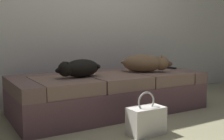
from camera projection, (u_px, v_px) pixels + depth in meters
The scene contains 6 objects.
ground_plane at pixel (167, 137), 2.33m from camera, with size 10.00×10.00×0.00m, color tan.
couch at pixel (110, 93), 3.13m from camera, with size 2.15×0.93×0.43m.
dog_dark at pixel (79, 68), 2.83m from camera, with size 0.54×0.29×0.19m.
dog_tan at pixel (146, 63), 3.25m from camera, with size 0.56×0.49×0.21m.
tv_remote at pixel (171, 68), 3.63m from camera, with size 0.04×0.15×0.02m, color black.
handbag at pixel (146, 120), 2.38m from camera, with size 0.32×0.18×0.38m.
Camera 1 is at (-1.55, -1.70, 0.84)m, focal length 44.00 mm.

